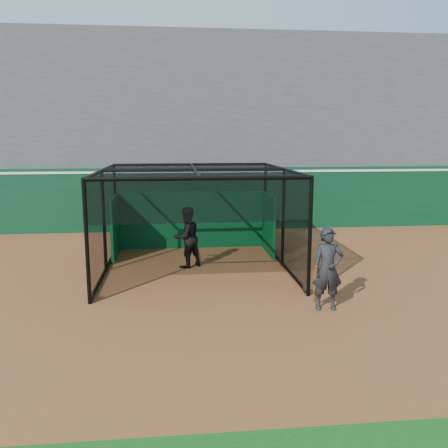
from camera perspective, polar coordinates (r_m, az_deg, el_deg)
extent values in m
plane|color=brown|center=(11.04, -2.30, -9.11)|extent=(120.00, 120.00, 0.00)
cube|color=#09361C|center=(19.05, -4.06, 3.03)|extent=(50.00, 0.45, 2.50)
cube|color=white|center=(18.94, -4.10, 6.33)|extent=(50.00, 0.50, 0.08)
cube|color=#4C4C4F|center=(22.77, -4.52, 10.85)|extent=(50.00, 7.85, 7.75)
cube|color=#4C4C4F|center=(26.61, -4.90, 20.46)|extent=(50.00, 0.30, 1.20)
cube|color=#074921|center=(15.92, -3.89, 0.48)|extent=(4.91, 0.10, 1.90)
cylinder|color=black|center=(11.36, -15.69, -8.35)|extent=(0.08, 0.22, 0.22)
cylinder|color=black|center=(11.62, 9.82, -7.68)|extent=(0.08, 0.22, 0.22)
cylinder|color=black|center=(16.11, -12.82, -2.69)|extent=(0.08, 0.22, 0.22)
cylinder|color=black|center=(16.30, 5.04, -2.31)|extent=(0.08, 0.22, 0.22)
imported|color=black|center=(13.58, -4.51, -1.60)|extent=(1.07, 1.02, 1.74)
imported|color=black|center=(10.45, 12.38, -5.31)|extent=(0.68, 0.47, 1.80)
cylinder|color=#593819|center=(10.52, 10.91, -7.15)|extent=(0.15, 0.35, 0.92)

